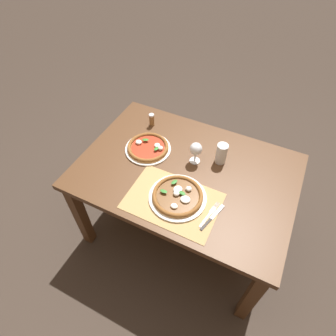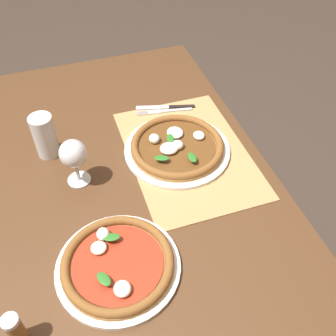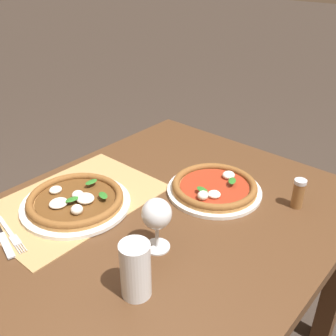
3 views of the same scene
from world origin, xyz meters
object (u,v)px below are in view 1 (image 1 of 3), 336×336
Objects in this scene: pint_glass at (221,154)px; pepper_shaker at (152,120)px; wine_glass at (196,150)px; pizza_far at (148,148)px; knife at (212,217)px; pizza_near at (178,196)px; fork at (210,214)px.

pepper_shaker is (-0.58, 0.13, -0.02)m from pint_glass.
pepper_shaker is (-0.43, 0.20, -0.06)m from wine_glass.
pizza_far is 1.48× the size of knife.
pepper_shaker reaches higher than pizza_near.
wine_glass is 0.48m from pepper_shaker.
wine_glass is 0.45m from knife.
knife is (0.26, -0.36, -0.10)m from wine_glass.
knife reaches higher than fork.
pint_glass is at bearing -12.44° from pepper_shaker.
pizza_near is 2.20× the size of wine_glass.
pint_glass is at bearing 103.74° from knife.
knife is at bearing -28.35° from pizza_far.
pizza_near is 0.21m from fork.
pizza_near is 0.69m from pepper_shaker.
pepper_shaker is at bearing 140.86° from knife.
fork is at bearing -78.67° from pint_glass.
fork is at bearing -6.71° from pizza_near.
pizza_near reaches higher than pizza_far.
pizza_near is 0.45m from pizza_far.
pizza_near is 0.33m from wine_glass.
pint_glass is (0.48, 0.11, 0.05)m from pizza_far.
pizza_near is at bearing -107.65° from pint_glass.
pizza_near is 0.42m from pint_glass.
pepper_shaker is (-0.68, 0.56, 0.04)m from knife.
pint_glass is 0.73× the size of fork.
pint_glass reaches higher than pepper_shaker.
pizza_far is 0.49m from pint_glass.
fork is at bearing -39.47° from pepper_shaker.
pizza_near is at bearing -38.34° from pizza_far.
pepper_shaker is at bearing 112.64° from pizza_far.
fork is (0.21, -0.02, -0.02)m from pizza_near.
pizza_far is at bearing 151.60° from fork.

